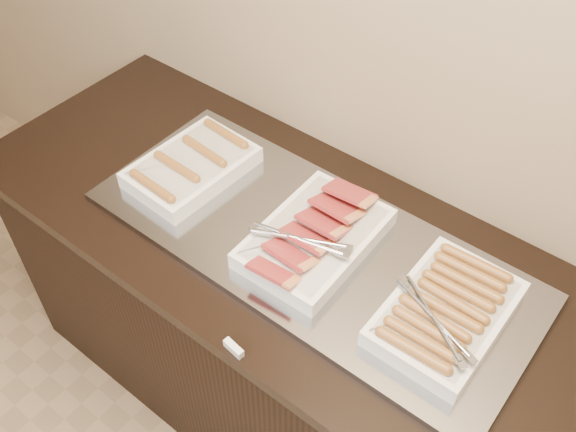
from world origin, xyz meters
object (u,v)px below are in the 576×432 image
object	(u,v)px
counter	(307,341)
dish_left	(192,166)
dish_center	(314,237)
dish_right	(445,312)
warming_tray	(309,244)

from	to	relation	value
counter	dish_left	size ratio (longest dim) A/B	5.73
dish_left	dish_center	size ratio (longest dim) A/B	0.87
dish_center	dish_right	xyz separation A→B (m)	(0.38, -0.00, 0.00)
warming_tray	dish_right	distance (m)	0.40
dish_center	dish_left	bearing A→B (deg)	178.37
counter	warming_tray	bearing A→B (deg)	180.00
dish_left	dish_center	distance (m)	0.44
counter	dish_left	world-z (taller)	dish_left
counter	warming_tray	world-z (taller)	warming_tray
warming_tray	dish_center	world-z (taller)	dish_center
warming_tray	counter	bearing A→B (deg)	0.00
warming_tray	dish_left	xyz separation A→B (m)	(-0.42, 0.00, 0.04)
warming_tray	dish_left	size ratio (longest dim) A/B	3.34
counter	dish_center	xyz separation A→B (m)	(0.01, -0.00, 0.50)
warming_tray	dish_left	world-z (taller)	dish_left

